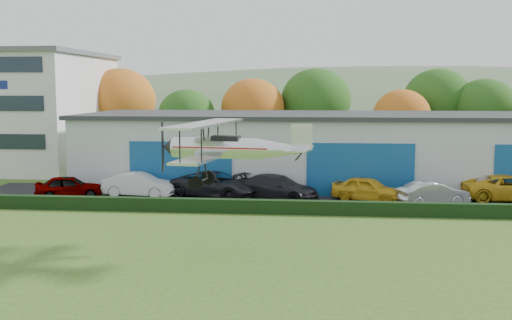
# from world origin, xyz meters

# --- Properties ---
(ground) EXTENTS (300.00, 300.00, 0.00)m
(ground) POSITION_xyz_m (0.00, 0.00, 0.00)
(ground) COLOR #385A1C
(ground) RESTS_ON ground
(apron) EXTENTS (48.00, 9.00, 0.05)m
(apron) POSITION_xyz_m (3.00, 21.00, 0.03)
(apron) COLOR black
(apron) RESTS_ON ground
(hedge) EXTENTS (46.00, 0.60, 0.80)m
(hedge) POSITION_xyz_m (3.00, 16.20, 0.40)
(hedge) COLOR black
(hedge) RESTS_ON ground
(hangar) EXTENTS (40.60, 12.60, 5.30)m
(hangar) POSITION_xyz_m (5.00, 27.98, 2.66)
(hangar) COLOR #B2B7BC
(hangar) RESTS_ON ground
(tree_belt) EXTENTS (75.70, 13.22, 10.12)m
(tree_belt) POSITION_xyz_m (0.85, 40.62, 5.61)
(tree_belt) COLOR #3D2614
(tree_belt) RESTS_ON ground
(distant_hills) EXTENTS (430.00, 196.00, 56.00)m
(distant_hills) POSITION_xyz_m (-4.38, 140.00, -13.05)
(distant_hills) COLOR #4C6642
(distant_hills) RESTS_ON ground
(car_0) EXTENTS (4.58, 2.97, 1.45)m
(car_0) POSITION_xyz_m (-13.95, 19.81, 0.77)
(car_0) COLOR gray
(car_0) RESTS_ON apron
(car_1) EXTENTS (4.94, 2.17, 1.58)m
(car_1) POSITION_xyz_m (-9.47, 20.60, 0.84)
(car_1) COLOR silver
(car_1) RESTS_ON apron
(car_2) EXTENTS (6.60, 4.72, 1.67)m
(car_2) POSITION_xyz_m (-4.39, 20.87, 0.89)
(car_2) COLOR black
(car_2) RESTS_ON apron
(car_3) EXTENTS (5.98, 4.26, 1.61)m
(car_3) POSITION_xyz_m (-0.34, 20.30, 0.85)
(car_3) COLOR black
(car_3) RESTS_ON apron
(car_4) EXTENTS (4.86, 3.38, 1.54)m
(car_4) POSITION_xyz_m (5.40, 20.54, 0.82)
(car_4) COLOR gold
(car_4) RESTS_ON apron
(car_5) EXTENTS (4.65, 2.95, 1.45)m
(car_5) POSITION_xyz_m (9.25, 19.52, 0.77)
(car_5) COLOR silver
(car_5) RESTS_ON apron
(car_6) EXTENTS (6.03, 3.03, 1.64)m
(car_6) POSITION_xyz_m (14.41, 21.50, 0.87)
(car_6) COLOR gold
(car_6) RESTS_ON apron
(biplane) EXTENTS (6.55, 7.52, 2.80)m
(biplane) POSITION_xyz_m (-1.55, 7.05, 4.75)
(biplane) COLOR silver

